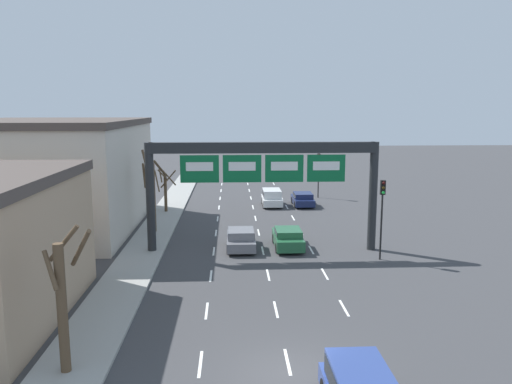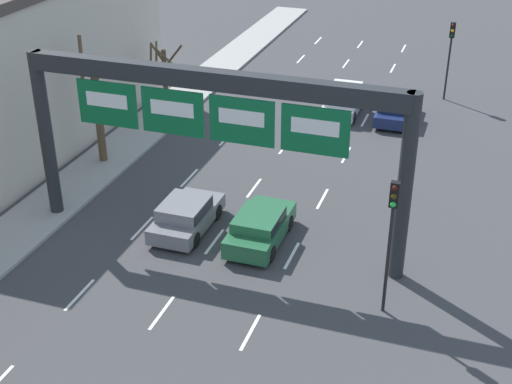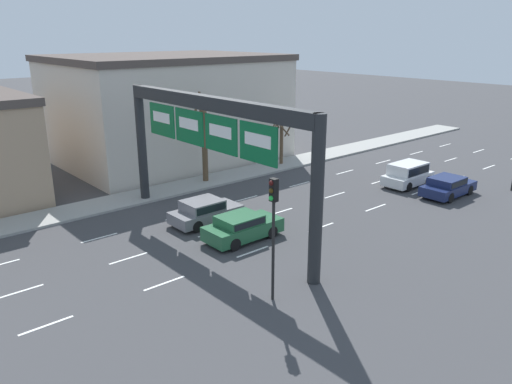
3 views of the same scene
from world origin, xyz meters
TOP-DOWN VIEW (x-y plane):
  - ground_plane at (0.00, 0.00)m, footprint 220.00×220.00m
  - sidewalk_left at (-8.00, 0.00)m, footprint 2.80×110.00m
  - lane_dashes at (-0.00, 13.50)m, footprint 6.72×67.00m
  - sign_gantry at (-0.00, 15.93)m, footprint 15.37×0.69m
  - building_far at (-16.48, 23.30)m, footprint 13.62×17.63m
  - car_navy at (4.93, 31.50)m, footprint 1.93×4.17m
  - car_grey at (-1.46, 16.49)m, footprint 1.94×4.06m
  - suv_white at (1.87, 31.54)m, footprint 1.90×3.91m
  - car_green at (1.77, 16.58)m, footprint 1.90×4.16m
  - traffic_light_near_gantry at (7.23, 35.93)m, footprint 0.30×0.35m
  - traffic_light_mid_block at (7.33, 13.62)m, footprint 0.30×0.35m
  - tree_bare_closest at (-8.05, 0.54)m, footprint 1.81×1.80m
  - tree_bare_second at (-8.14, 28.72)m, footprint 2.06×2.02m
  - tree_bare_third at (-8.09, 21.17)m, footprint 1.84×1.50m

SIDE VIEW (x-z plane):
  - ground_plane at x=0.00m, z-range 0.00..0.00m
  - lane_dashes at x=0.00m, z-range 0.00..0.01m
  - sidewalk_left at x=-8.00m, z-range 0.00..0.15m
  - car_navy at x=4.93m, z-range 0.05..1.37m
  - car_green at x=1.77m, z-range 0.05..1.43m
  - car_grey at x=-1.46m, z-range 0.05..1.44m
  - suv_white at x=1.87m, z-range 0.09..1.73m
  - tree_bare_second at x=-8.14m, z-range 0.39..4.33m
  - tree_bare_closest at x=-8.05m, z-range 0.23..5.54m
  - tree_bare_third at x=-8.09m, z-range 0.04..6.33m
  - traffic_light_near_gantry at x=7.23m, z-range 1.01..5.77m
  - traffic_light_mid_block at x=7.33m, z-range 1.07..6.16m
  - building_far at x=-16.48m, z-range 0.01..8.64m
  - sign_gantry at x=0.00m, z-range 1.89..9.21m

